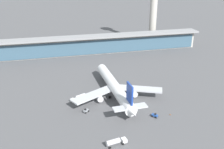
% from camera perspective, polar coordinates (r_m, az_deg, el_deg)
% --- Properties ---
extents(ground_plane, '(1200.00, 1200.00, 0.00)m').
position_cam_1_polar(ground_plane, '(140.50, 1.06, -4.66)').
color(ground_plane, '#515154').
extents(airliner_on_stand, '(50.35, 65.46, 17.44)m').
position_cam_1_polar(airliner_on_stand, '(137.00, 0.62, -2.84)').
color(airliner_on_stand, white).
rests_on(airliner_on_stand, ground).
extents(service_truck_near_nose_white, '(8.87, 3.93, 2.95)m').
position_cam_1_polar(service_truck_near_nose_white, '(102.95, 0.82, -14.87)').
color(service_truck_near_nose_white, silver).
rests_on(service_truck_near_nose_white, ground).
extents(service_truck_under_wing_grey, '(3.29, 3.13, 2.05)m').
position_cam_1_polar(service_truck_under_wing_grey, '(124.78, -5.91, -8.11)').
color(service_truck_under_wing_grey, gray).
rests_on(service_truck_under_wing_grey, ground).
extents(service_truck_mid_apron_blue, '(3.14, 3.29, 2.05)m').
position_cam_1_polar(service_truck_mid_apron_blue, '(122.10, 9.61, -9.07)').
color(service_truck_mid_apron_blue, '#234C9E').
rests_on(service_truck_mid_apron_blue, ground).
extents(service_truck_by_tail_white, '(8.74, 5.69, 2.95)m').
position_cam_1_polar(service_truck_by_tail_white, '(135.63, -7.49, -5.11)').
color(service_truck_by_tail_white, silver).
rests_on(service_truck_by_tail_white, ground).
extents(terminal_building, '(183.60, 12.80, 15.20)m').
position_cam_1_polar(terminal_building, '(208.35, -4.47, 6.80)').
color(terminal_building, '#B2ADA3').
rests_on(terminal_building, ground).
extents(safety_cone_alpha, '(0.62, 0.62, 0.70)m').
position_cam_1_polar(safety_cone_alpha, '(125.43, 12.97, -8.74)').
color(safety_cone_alpha, orange).
rests_on(safety_cone_alpha, ground).
extents(safety_cone_bravo, '(0.62, 0.62, 0.70)m').
position_cam_1_polar(safety_cone_bravo, '(122.33, 9.32, -9.29)').
color(safety_cone_bravo, orange).
rests_on(safety_cone_bravo, ground).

